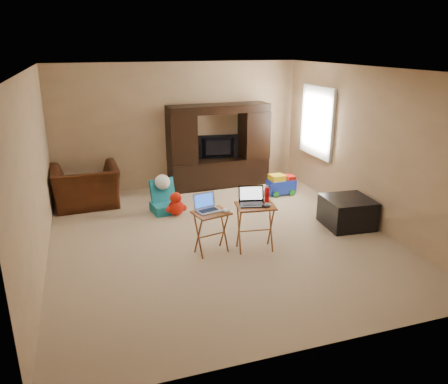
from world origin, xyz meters
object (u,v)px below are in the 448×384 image
object	(u,v)px
entertainment_center	(219,146)
push_toy	(281,184)
ottoman	(347,212)
tray_table_left	(211,232)
laptop_left	(208,203)
television	(218,148)
laptop_right	(253,197)
mouse_right	(268,205)
recliner	(86,187)
water_bottle	(267,195)
mouse_left	(226,210)
child_rocker	(164,197)
tray_table_right	(255,228)
plush_toy	(176,204)

from	to	relation	value
entertainment_center	push_toy	xyz separation A→B (m)	(1.01, -0.90, -0.64)
ottoman	tray_table_left	world-z (taller)	tray_table_left
push_toy	laptop_left	xyz separation A→B (m)	(-2.06, -1.99, 0.53)
television	laptop_right	xyz separation A→B (m)	(-0.45, -3.03, -0.00)
mouse_right	entertainment_center	bearing A→B (deg)	84.98
mouse_right	tray_table_left	bearing A→B (deg)	163.25
recliner	push_toy	bearing A→B (deg)	170.07
recliner	laptop_left	world-z (taller)	laptop_left
entertainment_center	recliner	size ratio (longest dim) A/B	1.80
water_bottle	ottoman	bearing A→B (deg)	9.78
laptop_right	mouse_left	size ratio (longest dim) A/B	2.86
entertainment_center	laptop_right	xyz separation A→B (m)	(-0.45, -3.00, -0.04)
mouse_left	water_bottle	distance (m)	0.65
child_rocker	tray_table_right	bearing A→B (deg)	-72.63
ottoman	laptop_right	bearing A→B (deg)	-169.65
tray_table_left	water_bottle	distance (m)	0.95
recliner	tray_table_left	xyz separation A→B (m)	(1.63, -2.51, -0.06)
television	mouse_left	bearing A→B (deg)	82.90
television	tray_table_right	size ratio (longest dim) A/B	1.25
tray_table_left	mouse_right	world-z (taller)	mouse_right
entertainment_center	plush_toy	world-z (taller)	entertainment_center
ottoman	laptop_left	xyz separation A→B (m)	(-2.41, -0.21, 0.50)
child_rocker	mouse_left	distance (m)	1.93
television	water_bottle	xyz separation A→B (m)	(-0.21, -2.97, -0.02)
child_rocker	mouse_right	bearing A→B (deg)	-71.09
plush_toy	water_bottle	bearing A→B (deg)	-57.88
television	plush_toy	world-z (taller)	television
recliner	plush_toy	xyz separation A→B (m)	(1.45, -0.95, -0.16)
child_rocker	ottoman	size ratio (longest dim) A/B	0.80
ottoman	water_bottle	xyz separation A→B (m)	(-1.56, -0.27, 0.56)
entertainment_center	television	bearing A→B (deg)	87.78
ottoman	mouse_right	world-z (taller)	mouse_right
mouse_right	water_bottle	distance (m)	0.23
water_bottle	entertainment_center	bearing A→B (deg)	86.00
ottoman	laptop_left	distance (m)	2.47
push_toy	recliner	bearing A→B (deg)	168.75
television	tray_table_left	bearing A→B (deg)	79.18
child_rocker	laptop_left	world-z (taller)	laptop_left
laptop_left	recliner	bearing A→B (deg)	109.53
recliner	tray_table_right	distance (m)	3.44
plush_toy	tray_table_right	distance (m)	1.85
entertainment_center	plush_toy	xyz separation A→B (m)	(-1.20, -1.36, -0.63)
ottoman	mouse_right	xyz separation A→B (m)	(-1.63, -0.47, 0.48)
tray_table_left	recliner	bearing A→B (deg)	110.26
entertainment_center	tray_table_right	world-z (taller)	entertainment_center
entertainment_center	laptop_right	size ratio (longest dim) A/B	5.74
ottoman	water_bottle	bearing A→B (deg)	-170.22
entertainment_center	plush_toy	size ratio (longest dim) A/B	4.92
recliner	laptop_left	distance (m)	2.97
mouse_left	television	bearing A→B (deg)	74.50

